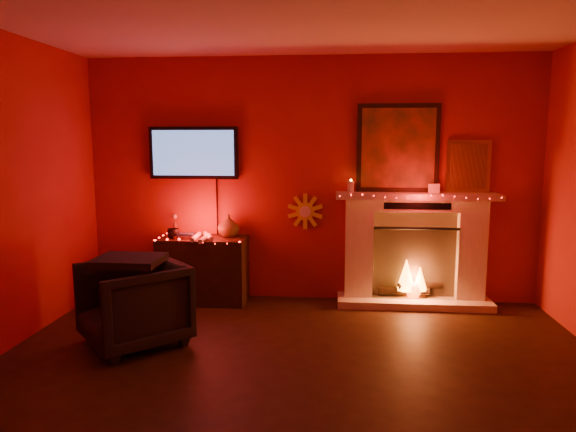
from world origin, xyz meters
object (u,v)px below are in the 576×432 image
object	(u,v)px
fireplace	(414,239)
console_table	(204,267)
tv	(194,153)
sunburst_clock	(305,211)
armchair	(133,304)

from	to	relation	value
fireplace	console_table	xyz separation A→B (m)	(-2.31, -0.13, -0.33)
tv	sunburst_clock	world-z (taller)	tv
fireplace	sunburst_clock	size ratio (longest dim) A/B	5.45
console_table	armchair	world-z (taller)	console_table
console_table	armchair	distance (m)	1.31
tv	sunburst_clock	size ratio (longest dim) A/B	3.10
tv	console_table	distance (m)	1.28
console_table	tv	bearing A→B (deg)	125.03
fireplace	armchair	world-z (taller)	fireplace
sunburst_clock	armchair	world-z (taller)	sunburst_clock
tv	sunburst_clock	distance (m)	1.41
sunburst_clock	armchair	distance (m)	2.16
sunburst_clock	console_table	xyz separation A→B (m)	(-1.11, -0.22, -0.61)
tv	armchair	distance (m)	1.95
sunburst_clock	console_table	distance (m)	1.29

